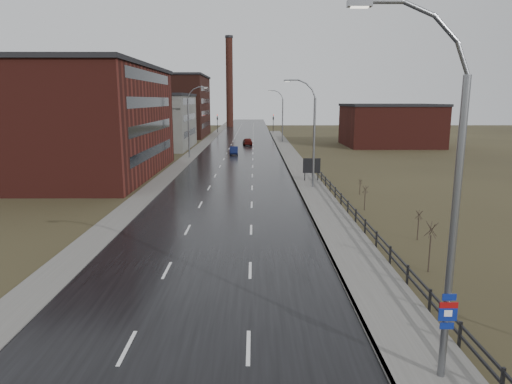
{
  "coord_description": "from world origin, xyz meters",
  "views": [
    {
      "loc": [
        2.53,
        -11.77,
        9.27
      ],
      "look_at": [
        2.65,
        19.21,
        3.0
      ],
      "focal_mm": 32.0,
      "sensor_mm": 36.0,
      "label": 1
    }
  ],
  "objects_px": {
    "billboard": "(312,166)",
    "car_near": "(234,151)",
    "car_far": "(248,142)",
    "streetlight_main": "(445,205)"
  },
  "relations": [
    {
      "from": "car_far",
      "to": "billboard",
      "type": "bearing_deg",
      "value": 94.67
    },
    {
      "from": "billboard",
      "to": "car_near",
      "type": "xyz_separation_m",
      "value": [
        -10.1,
        26.96,
        -1.15
      ]
    },
    {
      "from": "streetlight_main",
      "to": "car_near",
      "type": "height_order",
      "value": "streetlight_main"
    },
    {
      "from": "car_far",
      "to": "car_near",
      "type": "bearing_deg",
      "value": 76.79
    },
    {
      "from": "streetlight_main",
      "to": "car_near",
      "type": "bearing_deg",
      "value": 98.31
    },
    {
      "from": "car_near",
      "to": "streetlight_main",
      "type": "bearing_deg",
      "value": -83.64
    },
    {
      "from": "billboard",
      "to": "car_far",
      "type": "distance_m",
      "value": 44.03
    },
    {
      "from": "car_near",
      "to": "billboard",
      "type": "bearing_deg",
      "value": -71.42
    },
    {
      "from": "streetlight_main",
      "to": "billboard",
      "type": "height_order",
      "value": "streetlight_main"
    },
    {
      "from": "streetlight_main",
      "to": "car_near",
      "type": "relative_size",
      "value": 3.01
    }
  ]
}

